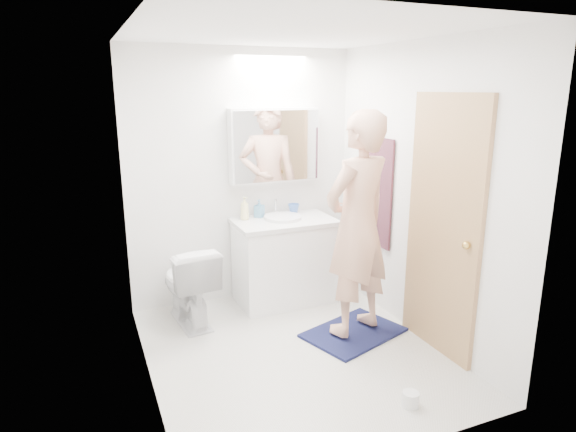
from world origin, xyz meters
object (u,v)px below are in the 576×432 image
person (357,225)px  soap_bottle_a (245,208)px  medicine_cabinet (274,145)px  toilet_paper_roll (410,399)px  vanity_cabinet (284,262)px  soap_bottle_b (259,208)px  toilet (188,284)px  toothbrush_cup (294,209)px

person → soap_bottle_a: bearing=-77.7°
medicine_cabinet → toilet_paper_roll: medicine_cabinet is taller
vanity_cabinet → person: bearing=-72.8°
soap_bottle_b → toilet_paper_roll: bearing=-81.9°
vanity_cabinet → soap_bottle_b: 0.58m
toilet → toothbrush_cup: bearing=-171.8°
soap_bottle_b → vanity_cabinet: bearing=-44.5°
soap_bottle_b → toothbrush_cup: size_ratio=1.57×
person → toilet_paper_roll: bearing=62.7°
vanity_cabinet → toothbrush_cup: toothbrush_cup is taller
person → soap_bottle_a: (-0.61, 1.03, -0.03)m
vanity_cabinet → toilet: bearing=-173.2°
toilet → soap_bottle_b: soap_bottle_b is taller
toothbrush_cup → soap_bottle_a: bearing=-178.9°
medicine_cabinet → soap_bottle_b: (-0.17, -0.03, -0.59)m
vanity_cabinet → soap_bottle_a: bearing=156.2°
soap_bottle_a → soap_bottle_b: 0.16m
person → toothbrush_cup: 1.05m
person → medicine_cabinet: bearing=-93.8°
toothbrush_cup → toilet_paper_roll: size_ratio=1.00×
medicine_cabinet → soap_bottle_b: medicine_cabinet is taller
vanity_cabinet → medicine_cabinet: (-0.01, 0.21, 1.11)m
person → toilet_paper_roll: size_ratio=16.61×
soap_bottle_b → toilet_paper_roll: (0.30, -2.07, -0.86)m
medicine_cabinet → person: bearing=-75.5°
person → soap_bottle_a: 1.20m
toilet → soap_bottle_a: (0.62, 0.27, 0.56)m
vanity_cabinet → soap_bottle_a: 0.65m
vanity_cabinet → toothbrush_cup: bearing=43.2°
soap_bottle_a → toilet: bearing=-156.8°
toothbrush_cup → toilet: bearing=-166.3°
vanity_cabinet → soap_bottle_a: (-0.34, 0.15, 0.54)m
toilet → person: 1.57m
vanity_cabinet → toothbrush_cup: (0.17, 0.16, 0.48)m
soap_bottle_b → toilet_paper_roll: size_ratio=1.58×
medicine_cabinet → toothbrush_cup: (0.18, -0.05, -0.63)m
vanity_cabinet → toilet_paper_roll: size_ratio=8.18×
medicine_cabinet → toothbrush_cup: bearing=-15.4°
toothbrush_cup → toilet_paper_roll: toothbrush_cup is taller
toilet_paper_roll → soap_bottle_a: bearing=102.5°
person → toilet_paper_roll: person is taller
vanity_cabinet → toilet_paper_roll: 1.93m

